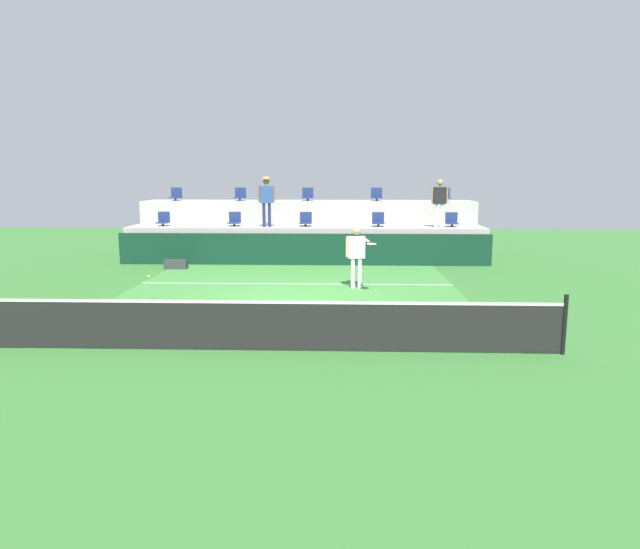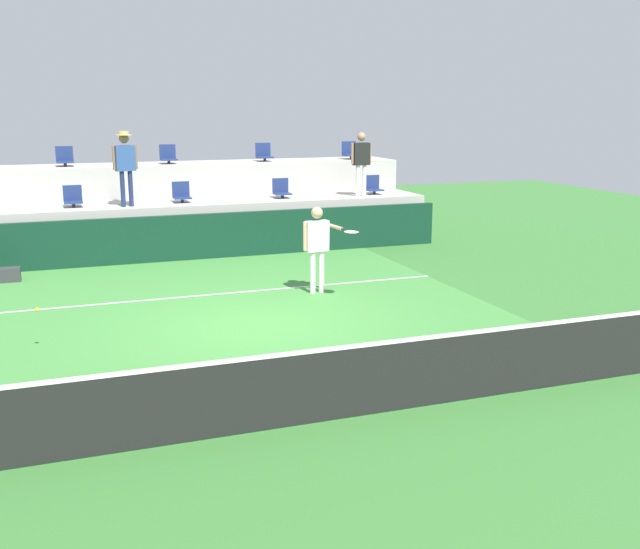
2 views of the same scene
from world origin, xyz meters
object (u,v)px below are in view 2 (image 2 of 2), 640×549
stadium_chair_lower_right (281,190)px  tennis_ball (37,310)px  stadium_chair_lower_far_right (373,186)px  equipment_bag (2,275)px  spectator_with_hat (125,160)px  stadium_chair_upper_left (65,158)px  tennis_player (318,241)px  stadium_chair_lower_center (181,194)px  stadium_chair_upper_right (264,154)px  stadium_chair_lower_left (73,198)px  stadium_chair_upper_center (168,156)px  stadium_chair_upper_far_right (350,152)px  spectator_leaning_on_rail (361,158)px

stadium_chair_lower_right → tennis_ball: size_ratio=7.65×
stadium_chair_lower_far_right → equipment_bag: bearing=-166.8°
stadium_chair_lower_right → spectator_with_hat: size_ratio=0.29×
stadium_chair_upper_left → tennis_player: bearing=-58.3°
stadium_chair_lower_center → spectator_with_hat: size_ratio=0.29×
stadium_chair_lower_right → stadium_chair_upper_right: stadium_chair_upper_right is taller
stadium_chair_upper_left → tennis_player: stadium_chair_upper_left is taller
stadium_chair_lower_left → stadium_chair_lower_center: 2.63m
stadium_chair_upper_center → tennis_player: (1.76, -7.22, -1.26)m
stadium_chair_upper_center → stadium_chair_lower_far_right: bearing=-18.6°
stadium_chair_upper_far_right → tennis_player: 8.17m
stadium_chair_lower_far_right → stadium_chair_lower_center: bearing=180.0°
stadium_chair_upper_right → equipment_bag: bearing=-149.8°
stadium_chair_lower_far_right → stadium_chair_upper_center: bearing=161.4°
equipment_bag → tennis_player: bearing=-28.0°
stadium_chair_lower_left → spectator_leaning_on_rail: 7.48m
stadium_chair_lower_center → equipment_bag: 4.96m
stadium_chair_upper_far_right → stadium_chair_upper_left: bearing=180.0°
stadium_chair_lower_far_right → stadium_chair_upper_right: (-2.63, 1.80, 0.85)m
stadium_chair_upper_left → equipment_bag: 4.82m
stadium_chair_upper_center → spectator_with_hat: bearing=-121.9°
stadium_chair_lower_center → stadium_chair_lower_right: same height
tennis_player → spectator_with_hat: size_ratio=0.95×
stadium_chair_lower_right → stadium_chair_upper_center: stadium_chair_upper_center is taller
spectator_leaning_on_rail → tennis_player: bearing=-121.3°
tennis_ball → equipment_bag: 5.17m
stadium_chair_upper_right → tennis_ball: (-6.14, -9.12, -1.67)m
stadium_chair_lower_right → stadium_chair_upper_left: (-5.37, 1.80, 0.85)m
stadium_chair_upper_far_right → equipment_bag: size_ratio=0.68×
stadium_chair_upper_left → stadium_chair_upper_center: same height
stadium_chair_lower_far_right → stadium_chair_upper_right: 3.30m
stadium_chair_upper_left → stadium_chair_upper_far_right: bearing=0.0°
stadium_chair_lower_center → spectator_leaning_on_rail: spectator_leaning_on_rail is taller
stadium_chair_lower_far_right → tennis_ball: 11.45m
stadium_chair_lower_center → tennis_ball: (-3.44, -7.32, -0.82)m
stadium_chair_lower_far_right → stadium_chair_upper_center: size_ratio=1.00×
stadium_chair_upper_far_right → tennis_ball: bearing=-134.0°
stadium_chair_lower_left → stadium_chair_upper_far_right: bearing=12.7°
stadium_chair_upper_right → equipment_bag: (-6.93, -4.04, -2.16)m
stadium_chair_lower_far_right → tennis_player: 6.51m
stadium_chair_lower_center → equipment_bag: (-4.23, -2.24, -1.31)m
stadium_chair_lower_left → stadium_chair_upper_far_right: (7.99, 1.80, 0.85)m
stadium_chair_upper_far_right → spectator_leaning_on_rail: bearing=-104.6°
stadium_chair_upper_center → stadium_chair_upper_right: 2.72m
stadium_chair_upper_far_right → stadium_chair_lower_far_right: bearing=-91.0°
stadium_chair_upper_left → tennis_player: 8.57m
stadium_chair_lower_right → tennis_player: 5.51m
stadium_chair_upper_center → tennis_player: size_ratio=0.30×
stadium_chair_upper_right → spectator_with_hat: size_ratio=0.29×
stadium_chair_upper_left → spectator_with_hat: (1.33, -2.18, 0.06)m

